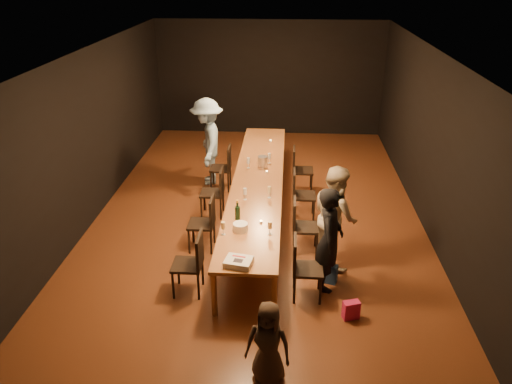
# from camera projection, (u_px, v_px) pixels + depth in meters

# --- Properties ---
(ground) EXTENTS (10.00, 10.00, 0.00)m
(ground) POSITION_uv_depth(u_px,v_px,m) (258.00, 216.00, 9.36)
(ground) COLOR #3F200F
(ground) RESTS_ON ground
(room_shell) EXTENTS (6.04, 10.04, 3.02)m
(room_shell) POSITION_uv_depth(u_px,v_px,m) (258.00, 108.00, 8.48)
(room_shell) COLOR black
(room_shell) RESTS_ON ground
(table) EXTENTS (0.90, 6.00, 0.75)m
(table) POSITION_uv_depth(u_px,v_px,m) (258.00, 182.00, 9.06)
(table) COLOR brown
(table) RESTS_ON ground
(chair_right_0) EXTENTS (0.42, 0.42, 0.93)m
(chair_right_0) POSITION_uv_depth(u_px,v_px,m) (308.00, 268.00, 6.94)
(chair_right_0) COLOR black
(chair_right_0) RESTS_ON ground
(chair_right_1) EXTENTS (0.42, 0.42, 0.93)m
(chair_right_1) POSITION_uv_depth(u_px,v_px,m) (306.00, 227.00, 8.02)
(chair_right_1) COLOR black
(chair_right_1) RESTS_ON ground
(chair_right_2) EXTENTS (0.42, 0.42, 0.93)m
(chair_right_2) POSITION_uv_depth(u_px,v_px,m) (304.00, 195.00, 9.11)
(chair_right_2) COLOR black
(chair_right_2) RESTS_ON ground
(chair_right_3) EXTENTS (0.42, 0.42, 0.93)m
(chair_right_3) POSITION_uv_depth(u_px,v_px,m) (303.00, 170.00, 10.19)
(chair_right_3) COLOR black
(chair_right_3) RESTS_ON ground
(chair_left_0) EXTENTS (0.42, 0.42, 0.93)m
(chair_left_0) POSITION_uv_depth(u_px,v_px,m) (187.00, 264.00, 7.04)
(chair_left_0) COLOR black
(chair_left_0) RESTS_ON ground
(chair_left_1) EXTENTS (0.42, 0.42, 0.93)m
(chair_left_1) POSITION_uv_depth(u_px,v_px,m) (201.00, 223.00, 8.12)
(chair_left_1) COLOR black
(chair_left_1) RESTS_ON ground
(chair_left_2) EXTENTS (0.42, 0.42, 0.93)m
(chair_left_2) POSITION_uv_depth(u_px,v_px,m) (212.00, 192.00, 9.21)
(chair_left_2) COLOR black
(chair_left_2) RESTS_ON ground
(chair_left_3) EXTENTS (0.42, 0.42, 0.93)m
(chair_left_3) POSITION_uv_depth(u_px,v_px,m) (220.00, 168.00, 10.29)
(chair_left_3) COLOR black
(chair_left_3) RESTS_ON ground
(woman_birthday) EXTENTS (0.46, 0.62, 1.57)m
(woman_birthday) POSITION_uv_depth(u_px,v_px,m) (330.00, 239.00, 7.04)
(woman_birthday) COLOR black
(woman_birthday) RESTS_ON ground
(woman_tan) EXTENTS (0.85, 0.95, 1.63)m
(woman_tan) POSITION_uv_depth(u_px,v_px,m) (335.00, 216.00, 7.61)
(woman_tan) COLOR #C3B192
(woman_tan) RESTS_ON ground
(man_blue) EXTENTS (0.88, 1.28, 1.83)m
(man_blue) POSITION_uv_depth(u_px,v_px,m) (208.00, 142.00, 10.42)
(man_blue) COLOR #97C1E9
(man_blue) RESTS_ON ground
(child) EXTENTS (0.57, 0.42, 1.05)m
(child) POSITION_uv_depth(u_px,v_px,m) (268.00, 344.00, 5.50)
(child) COLOR #3E2D22
(child) RESTS_ON ground
(gift_bag_red) EXTENTS (0.25, 0.18, 0.26)m
(gift_bag_red) POSITION_uv_depth(u_px,v_px,m) (351.00, 310.00, 6.64)
(gift_bag_red) COLOR #CC1E55
(gift_bag_red) RESTS_ON ground
(gift_bag_blue) EXTENTS (0.26, 0.21, 0.28)m
(gift_bag_blue) POSITION_uv_depth(u_px,v_px,m) (329.00, 274.00, 7.40)
(gift_bag_blue) COLOR #2557A3
(gift_bag_blue) RESTS_ON ground
(birthday_cake) EXTENTS (0.40, 0.34, 0.08)m
(birthday_cake) POSITION_uv_depth(u_px,v_px,m) (239.00, 262.00, 6.50)
(birthday_cake) COLOR white
(birthday_cake) RESTS_ON table
(plate_stack) EXTENTS (0.28, 0.28, 0.12)m
(plate_stack) POSITION_uv_depth(u_px,v_px,m) (240.00, 227.00, 7.30)
(plate_stack) COLOR white
(plate_stack) RESTS_ON table
(champagne_bottle) EXTENTS (0.09, 0.09, 0.33)m
(champagne_bottle) POSITION_uv_depth(u_px,v_px,m) (237.00, 210.00, 7.58)
(champagne_bottle) COLOR black
(champagne_bottle) RESTS_ON table
(ice_bucket) EXTENTS (0.24, 0.24, 0.21)m
(ice_bucket) POSITION_uv_depth(u_px,v_px,m) (263.00, 161.00, 9.56)
(ice_bucket) COLOR silver
(ice_bucket) RESTS_ON table
(wineglass_0) EXTENTS (0.06, 0.06, 0.21)m
(wineglass_0) POSITION_uv_depth(u_px,v_px,m) (223.00, 228.00, 7.18)
(wineglass_0) COLOR beige
(wineglass_0) RESTS_ON table
(wineglass_1) EXTENTS (0.06, 0.06, 0.21)m
(wineglass_1) POSITION_uv_depth(u_px,v_px,m) (270.00, 228.00, 7.19)
(wineglass_1) COLOR beige
(wineglass_1) RESTS_ON table
(wineglass_2) EXTENTS (0.06, 0.06, 0.21)m
(wineglass_2) POSITION_uv_depth(u_px,v_px,m) (245.00, 194.00, 8.23)
(wineglass_2) COLOR silver
(wineglass_2) RESTS_ON table
(wineglass_3) EXTENTS (0.06, 0.06, 0.21)m
(wineglass_3) POSITION_uv_depth(u_px,v_px,m) (269.00, 192.00, 8.30)
(wineglass_3) COLOR beige
(wineglass_3) RESTS_ON table
(wineglass_4) EXTENTS (0.06, 0.06, 0.21)m
(wineglass_4) POSITION_uv_depth(u_px,v_px,m) (248.00, 163.00, 9.49)
(wineglass_4) COLOR silver
(wineglass_4) RESTS_ON table
(wineglass_5) EXTENTS (0.06, 0.06, 0.21)m
(wineglass_5) POSITION_uv_depth(u_px,v_px,m) (269.00, 158.00, 9.71)
(wineglass_5) COLOR silver
(wineglass_5) RESTS_ON table
(tealight_near) EXTENTS (0.05, 0.05, 0.03)m
(tealight_near) POSITION_uv_depth(u_px,v_px,m) (261.00, 222.00, 7.55)
(tealight_near) COLOR #B2B7B2
(tealight_near) RESTS_ON table
(tealight_mid) EXTENTS (0.05, 0.05, 0.03)m
(tealight_mid) POSITION_uv_depth(u_px,v_px,m) (267.00, 172.00, 9.32)
(tealight_mid) COLOR #B2B7B2
(tealight_mid) RESTS_ON table
(tealight_far) EXTENTS (0.05, 0.05, 0.03)m
(tealight_far) POSITION_uv_depth(u_px,v_px,m) (271.00, 141.00, 10.91)
(tealight_far) COLOR #B2B7B2
(tealight_far) RESTS_ON table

